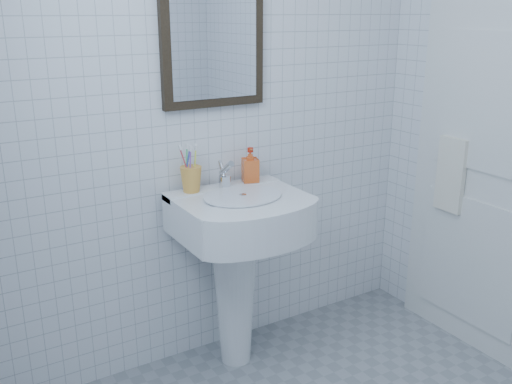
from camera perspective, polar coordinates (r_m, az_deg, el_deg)
wall_back at (r=2.68m, az=-3.56°, el=8.86°), size 2.20×0.02×2.50m
wall_left at (r=1.22m, az=-23.15°, el=-3.34°), size 0.02×2.40×2.50m
washbasin at (r=2.66m, az=-1.91°, el=-5.93°), size 0.57×0.42×0.88m
faucet at (r=2.63m, az=-3.11°, el=1.60°), size 0.06×0.12×0.14m
toothbrush_cup at (r=2.59m, az=-6.50°, el=1.28°), size 0.13×0.13×0.12m
soap_dispenser at (r=2.72m, az=-0.57°, el=2.75°), size 0.10×0.10×0.17m
wall_mirror at (r=2.61m, az=-4.30°, el=15.24°), size 0.50×0.04×0.62m
bathroom_door at (r=2.94m, az=21.92°, el=3.44°), size 0.04×0.80×2.00m
towel_ring at (r=3.01m, az=19.48°, el=4.98°), size 0.01×0.18×0.18m
hand_towel at (r=3.03m, az=18.89°, el=1.63°), size 0.03×0.16×0.38m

